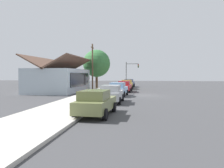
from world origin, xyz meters
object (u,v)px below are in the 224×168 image
object	(u,v)px
car_skyblue	(118,89)
shade_tree	(97,63)
car_mustard	(127,84)
fire_hydrant_red	(116,87)
traffic_light_main	(131,70)
utility_pole_wooden	(92,66)
car_olive	(96,102)
car_silver	(111,94)
car_navy	(129,83)
car_cherry	(125,86)

from	to	relation	value
car_skyblue	shade_tree	world-z (taller)	shade_tree
car_mustard	fire_hydrant_red	distance (m)	3.88
traffic_light_main	utility_pole_wooden	distance (m)	13.89
car_olive	fire_hydrant_red	distance (m)	21.89
car_skyblue	fire_hydrant_red	size ratio (longest dim) A/B	6.21
car_olive	car_skyblue	xyz separation A→B (m)	(12.60, -0.01, -0.00)
car_silver	car_navy	world-z (taller)	same
car_navy	car_cherry	bearing A→B (deg)	-176.86
car_silver	car_olive	bearing A→B (deg)	179.49
utility_pole_wooden	fire_hydrant_red	size ratio (longest dim) A/B	10.56
car_mustard	shade_tree	xyz separation A→B (m)	(0.92, 5.52, 3.67)
car_mustard	car_cherry	bearing A→B (deg)	-179.28
car_cherry	fire_hydrant_red	xyz separation A→B (m)	(2.95, 1.59, -0.32)
car_cherry	traffic_light_main	size ratio (longest dim) A/B	0.93
car_olive	car_mustard	size ratio (longest dim) A/B	0.97
car_mustard	car_navy	world-z (taller)	same
car_silver	utility_pole_wooden	distance (m)	17.50
car_skyblue	car_silver	bearing A→B (deg)	-176.04
car_mustard	traffic_light_main	distance (m)	10.35
car_olive	utility_pole_wooden	xyz separation A→B (m)	(22.75, 5.33, 3.11)
car_skyblue	car_navy	world-z (taller)	same
shade_tree	utility_pole_wooden	bearing A→B (deg)	-179.20
utility_pole_wooden	car_cherry	bearing A→B (deg)	-124.55
car_mustard	fire_hydrant_red	xyz separation A→B (m)	(-3.57, 1.47, -0.32)
utility_pole_wooden	fire_hydrant_red	distance (m)	5.35
traffic_light_main	car_mustard	bearing A→B (deg)	178.92
car_silver	car_skyblue	xyz separation A→B (m)	(6.21, 0.07, -0.00)
car_cherry	shade_tree	bearing A→B (deg)	38.25
car_navy	utility_pole_wooden	bearing A→B (deg)	150.53
car_navy	fire_hydrant_red	distance (m)	9.75
car_skyblue	car_navy	distance (m)	18.88
utility_pole_wooden	car_navy	bearing A→B (deg)	-32.10
car_skyblue	car_mustard	bearing A→B (deg)	2.78
car_navy	car_olive	bearing A→B (deg)	-177.64
shade_tree	traffic_light_main	size ratio (longest dim) A/B	1.34
car_mustard	utility_pole_wooden	bearing A→B (deg)	115.73
fire_hydrant_red	car_skyblue	bearing A→B (deg)	-171.72
traffic_light_main	car_olive	bearing A→B (deg)	179.47
car_navy	traffic_light_main	xyz separation A→B (m)	(3.94, -0.18, 2.68)
car_skyblue	utility_pole_wooden	distance (m)	11.88
traffic_light_main	utility_pole_wooden	size ratio (longest dim) A/B	0.69
car_silver	car_mustard	bearing A→B (deg)	0.02
car_olive	utility_pole_wooden	world-z (taller)	utility_pole_wooden
shade_tree	traffic_light_main	world-z (taller)	shade_tree
shade_tree	traffic_light_main	distance (m)	10.77
car_navy	utility_pole_wooden	distance (m)	10.77
car_olive	car_skyblue	distance (m)	12.60
car_olive	car_silver	world-z (taller)	same
car_olive	traffic_light_main	bearing A→B (deg)	2.30
car_navy	traffic_light_main	world-z (taller)	traffic_light_main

